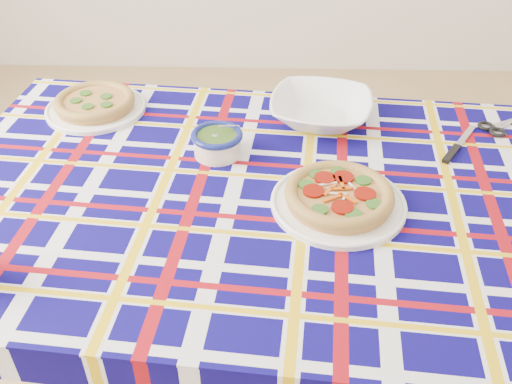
{
  "coord_description": "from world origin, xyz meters",
  "views": [
    {
      "loc": [
        0.08,
        -1.38,
        1.55
      ],
      "look_at": [
        0.05,
        -0.34,
        0.77
      ],
      "focal_mm": 40.0,
      "sensor_mm": 36.0,
      "label": 1
    }
  ],
  "objects_px": {
    "main_focaccia_plate": "(339,195)",
    "serving_bowl": "(321,109)",
    "pesto_bowl": "(217,141)",
    "dining_table": "(269,216)"
  },
  "relations": [
    {
      "from": "pesto_bowl",
      "to": "serving_bowl",
      "type": "relative_size",
      "value": 0.47
    },
    {
      "from": "dining_table",
      "to": "pesto_bowl",
      "type": "bearing_deg",
      "value": 136.85
    },
    {
      "from": "main_focaccia_plate",
      "to": "serving_bowl",
      "type": "height_order",
      "value": "serving_bowl"
    },
    {
      "from": "serving_bowl",
      "to": "dining_table",
      "type": "bearing_deg",
      "value": -112.58
    },
    {
      "from": "dining_table",
      "to": "main_focaccia_plate",
      "type": "distance_m",
      "value": 0.2
    },
    {
      "from": "dining_table",
      "to": "serving_bowl",
      "type": "distance_m",
      "value": 0.38
    },
    {
      "from": "dining_table",
      "to": "pesto_bowl",
      "type": "xyz_separation_m",
      "value": [
        -0.13,
        0.15,
        0.12
      ]
    },
    {
      "from": "main_focaccia_plate",
      "to": "dining_table",
      "type": "bearing_deg",
      "value": 160.87
    },
    {
      "from": "serving_bowl",
      "to": "main_focaccia_plate",
      "type": "bearing_deg",
      "value": -87.54
    },
    {
      "from": "main_focaccia_plate",
      "to": "serving_bowl",
      "type": "bearing_deg",
      "value": 92.46
    }
  ]
}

